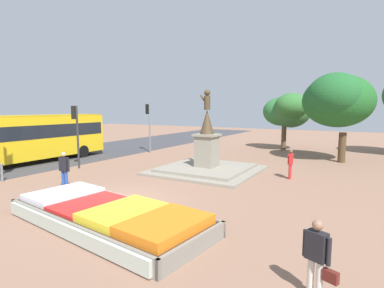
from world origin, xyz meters
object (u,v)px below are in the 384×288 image
pedestrian_with_handbag (317,256)px  pedestrian_near_planter (290,162)px  kerb_bollard_mid_b (2,172)px  city_bus (25,136)px  statue_monument (207,161)px  traffic_light_mid_block (76,125)px  pedestrian_crossing_plaza (64,168)px  traffic_light_far_corner (149,119)px  flower_planter (107,216)px

pedestrian_with_handbag → pedestrian_near_planter: (-2.56, 9.92, 0.01)m
kerb_bollard_mid_b → pedestrian_with_handbag: bearing=-8.2°
pedestrian_near_planter → kerb_bollard_mid_b: (-12.41, -7.78, -0.40)m
kerb_bollard_mid_b → city_bus: bearing=136.4°
statue_monument → pedestrian_with_handbag: statue_monument is taller
pedestrian_with_handbag → kerb_bollard_mid_b: pedestrian_with_handbag is taller
statue_monument → traffic_light_mid_block: 8.20m
pedestrian_crossing_plaza → traffic_light_far_corner: bearing=109.1°
flower_planter → city_bus: 13.55m
traffic_light_far_corner → city_bus: size_ratio=0.36×
city_bus → kerb_bollard_mid_b: (3.71, -3.53, -1.36)m
traffic_light_mid_block → pedestrian_crossing_plaza: bearing=-45.5°
pedestrian_near_planter → pedestrian_crossing_plaza: bearing=-139.5°
pedestrian_with_handbag → kerb_bollard_mid_b: (-14.97, 2.15, -0.39)m
traffic_light_far_corner → kerb_bollard_mid_b: traffic_light_far_corner is taller
traffic_light_mid_block → city_bus: size_ratio=0.34×
pedestrian_near_planter → pedestrian_crossing_plaza: (-8.39, -7.18, 0.11)m
flower_planter → pedestrian_with_handbag: bearing=-6.2°
city_bus → pedestrian_with_handbag: 19.55m
kerb_bollard_mid_b → statue_monument: bearing=42.5°
traffic_light_mid_block → kerb_bollard_mid_b: bearing=-96.8°
flower_planter → city_bus: (-12.50, 5.01, 1.53)m
pedestrian_crossing_plaza → kerb_bollard_mid_b: pedestrian_crossing_plaza is taller
statue_monument → pedestrian_with_handbag: 11.75m
statue_monument → traffic_light_mid_block: (-7.36, -3.00, 2.02)m
traffic_light_mid_block → pedestrian_near_planter: bearing=16.8°
flower_planter → traffic_light_far_corner: (-8.57, 13.10, 2.47)m
traffic_light_mid_block → pedestrian_with_handbag: size_ratio=2.41×
city_bus → flower_planter: bearing=-21.9°
flower_planter → traffic_light_mid_block: traffic_light_mid_block is taller
statue_monument → pedestrian_crossing_plaza: size_ratio=3.30×
flower_planter → statue_monument: bearing=96.1°
traffic_light_far_corner → pedestrian_with_handbag: traffic_light_far_corner is taller
statue_monument → pedestrian_crossing_plaza: (-3.83, -6.59, 0.35)m
pedestrian_with_handbag → traffic_light_far_corner: bearing=137.0°
statue_monument → pedestrian_near_planter: 4.60m
statue_monument → flower_planter: bearing=-83.9°
flower_planter → statue_monument: (-0.93, 8.67, 0.33)m
traffic_light_far_corner → pedestrian_with_handbag: (14.76, -13.77, -1.90)m
statue_monument → kerb_bollard_mid_b: statue_monument is taller
pedestrian_crossing_plaza → kerb_bollard_mid_b: (-4.02, -0.60, -0.51)m
flower_planter → traffic_light_far_corner: traffic_light_far_corner is taller
statue_monument → city_bus: (-11.56, -3.66, 1.20)m
traffic_light_mid_block → pedestrian_crossing_plaza: size_ratio=2.22×
traffic_light_far_corner → pedestrian_with_handbag: 20.27m
traffic_light_far_corner → city_bus: (-3.92, -8.09, -0.94)m
city_bus → pedestrian_with_handbag: bearing=-16.9°
city_bus → traffic_light_far_corner: bearing=64.1°
flower_planter → pedestrian_near_planter: (3.62, 9.26, 0.58)m
statue_monument → traffic_light_far_corner: (-7.64, 4.43, 2.14)m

